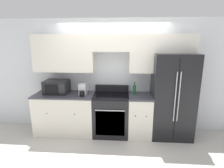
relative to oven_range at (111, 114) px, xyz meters
name	(u,v)px	position (x,y,z in m)	size (l,w,h in m)	color
ground_plane	(111,140)	(0.02, -0.31, -0.48)	(12.00, 12.00, 0.00)	beige
wall_back	(113,67)	(0.02, 0.27, 1.05)	(8.00, 0.39, 2.60)	silver
lower_cabinets_left	(66,113)	(-1.06, 0.00, 0.00)	(1.37, 0.64, 0.94)	silver
lower_cabinets_right	(139,115)	(0.64, 0.00, 0.00)	(0.53, 0.64, 0.94)	silver
oven_range	(111,114)	(0.00, 0.00, 0.00)	(0.78, 0.65, 1.10)	black
refrigerator	(172,96)	(1.34, 0.04, 0.45)	(0.88, 0.74, 1.86)	black
microwave	(57,87)	(-1.25, 0.06, 0.61)	(0.53, 0.41, 0.30)	black
bottle	(134,90)	(0.52, 0.07, 0.58)	(0.06, 0.06, 0.28)	#195928
paper_towel_holder	(83,90)	(-0.62, -0.07, 0.58)	(0.16, 0.24, 0.25)	#B7B7BC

